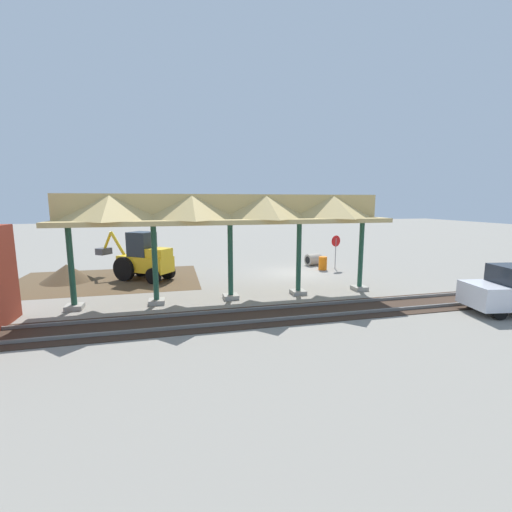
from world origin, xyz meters
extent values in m
plane|color=gray|center=(0.00, 0.00, 0.00)|extent=(120.00, 120.00, 0.00)
cube|color=brown|center=(11.42, -0.62, 0.00)|extent=(10.42, 7.00, 0.01)
cube|color=#9E998E|center=(-1.78, 4.88, 0.10)|extent=(0.70, 0.70, 0.20)
cylinder|color=#1E4C38|center=(-1.78, 4.88, 1.80)|extent=(0.24, 0.24, 3.60)
cube|color=#9E998E|center=(1.61, 4.88, 0.10)|extent=(0.70, 0.70, 0.20)
cylinder|color=#1E4C38|center=(1.61, 4.88, 1.80)|extent=(0.24, 0.24, 3.60)
cube|color=#9E998E|center=(5.01, 4.88, 0.10)|extent=(0.70, 0.70, 0.20)
cylinder|color=#1E4C38|center=(5.01, 4.88, 1.80)|extent=(0.24, 0.24, 3.60)
cube|color=#9E998E|center=(8.40, 4.88, 0.10)|extent=(0.70, 0.70, 0.20)
cylinder|color=#1E4C38|center=(8.40, 4.88, 1.80)|extent=(0.24, 0.24, 3.60)
cube|color=#9E998E|center=(11.79, 4.88, 0.10)|extent=(0.70, 0.70, 0.20)
cylinder|color=#1E4C38|center=(11.79, 4.88, 1.80)|extent=(0.24, 0.24, 3.60)
cube|color=tan|center=(5.01, 4.88, 3.70)|extent=(14.78, 3.20, 0.20)
cube|color=tan|center=(5.01, 4.88, 4.35)|extent=(14.78, 0.20, 1.10)
pyramid|color=tan|center=(-0.09, 4.88, 4.35)|extent=(3.05, 3.20, 1.10)
pyramid|color=tan|center=(3.31, 4.88, 4.35)|extent=(3.05, 3.20, 1.10)
pyramid|color=tan|center=(6.70, 4.88, 4.35)|extent=(3.05, 3.20, 1.10)
pyramid|color=tan|center=(10.10, 4.88, 4.35)|extent=(3.05, 3.20, 1.10)
cube|color=slate|center=(0.00, 6.98, 0.07)|extent=(60.00, 0.08, 0.15)
cube|color=slate|center=(0.00, 8.41, 0.07)|extent=(60.00, 0.08, 0.15)
cube|color=#38281E|center=(0.00, 7.69, 0.01)|extent=(60.00, 2.58, 0.03)
cylinder|color=gray|center=(-3.17, -0.65, 1.05)|extent=(0.06, 0.06, 2.11)
cylinder|color=red|center=(-3.17, -0.65, 1.92)|extent=(0.74, 0.25, 0.76)
cube|color=yellow|center=(9.21, -0.26, 0.97)|extent=(3.34, 2.96, 0.90)
cube|color=#1E262D|center=(9.37, -0.38, 2.12)|extent=(1.74, 1.72, 1.40)
cube|color=yellow|center=(8.39, 0.35, 1.67)|extent=(1.58, 1.56, 0.50)
cylinder|color=black|center=(9.55, -1.41, 0.70)|extent=(1.30, 1.08, 1.40)
cylinder|color=black|center=(10.41, -0.26, 0.70)|extent=(1.30, 1.08, 1.40)
cylinder|color=black|center=(7.95, -0.13, 0.45)|extent=(0.90, 0.78, 0.90)
cylinder|color=black|center=(8.73, 0.91, 0.45)|extent=(0.90, 0.78, 0.90)
cylinder|color=yellow|center=(10.86, -1.49, 2.08)|extent=(0.96, 0.78, 1.41)
cylinder|color=yellow|center=(11.51, -1.98, 2.12)|extent=(0.77, 0.63, 1.29)
cube|color=#47474C|center=(11.79, -2.19, 1.52)|extent=(0.96, 1.00, 0.40)
cone|color=brown|center=(13.63, -0.98, 0.00)|extent=(5.70, 5.70, 1.97)
cylinder|color=#9E9384|center=(-2.26, -2.28, 0.41)|extent=(1.20, 1.06, 0.83)
cylinder|color=black|center=(-1.76, -2.15, 0.41)|extent=(0.15, 0.53, 0.54)
cylinder|color=black|center=(-4.71, 10.26, 0.30)|extent=(0.62, 0.29, 0.60)
cylinder|color=black|center=(-4.93, 8.81, 0.30)|extent=(0.62, 0.29, 0.60)
cylinder|color=orange|center=(-2.19, -0.52, 0.45)|extent=(0.56, 0.56, 0.90)
camera|label=1|loc=(7.58, 20.46, 4.56)|focal=24.00mm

